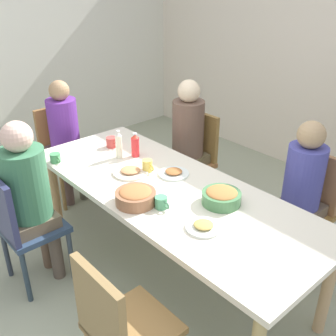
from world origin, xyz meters
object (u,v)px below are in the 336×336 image
(chair_0, at_px, (21,224))
(cup_2, at_px, (161,203))
(cup_3, at_px, (148,166))
(person_3, at_px, (65,133))
(plate_2, at_px, (131,172))
(bowl_1, at_px, (136,196))
(cup_1, at_px, (55,158))
(dining_table, at_px, (168,196))
(cup_0, at_px, (112,142))
(chair_2, at_px, (304,205))
(person_0, at_px, (28,191))
(chair_1, at_px, (193,155))
(plate_1, at_px, (174,173))
(chair_4, at_px, (120,326))
(chair_3, at_px, (63,148))
(person_2, at_px, (301,187))
(bottle_0, at_px, (119,145))
(plate_0, at_px, (203,226))
(bowl_0, at_px, (221,197))
(person_1, at_px, (187,136))

(chair_0, xyz_separation_m, cup_2, (0.74, 0.63, 0.25))
(cup_3, bearing_deg, person_3, -177.61)
(plate_2, bearing_deg, cup_3, 62.86)
(plate_2, bearing_deg, bowl_1, -32.17)
(cup_1, bearing_deg, person_3, 146.07)
(dining_table, bearing_deg, plate_2, -169.14)
(plate_2, xyz_separation_m, cup_0, (-0.48, 0.17, 0.03))
(dining_table, height_order, chair_2, chair_2)
(person_0, bearing_deg, bowl_1, 37.58)
(chair_1, height_order, plate_1, chair_1)
(plate_1, relative_size, cup_1, 1.91)
(bowl_1, bearing_deg, cup_0, 154.98)
(chair_4, bearing_deg, chair_2, 90.00)
(chair_4, bearing_deg, cup_0, 146.33)
(chair_3, bearing_deg, cup_2, -6.70)
(dining_table, xyz_separation_m, person_2, (0.58, 0.74, 0.04))
(chair_3, relative_size, bottle_0, 3.95)
(chair_0, bearing_deg, plate_1, 64.86)
(plate_0, height_order, bowl_1, bowl_1)
(chair_1, xyz_separation_m, person_3, (-0.86, -0.83, 0.19))
(plate_2, height_order, bowl_0, bowl_0)
(person_3, bearing_deg, plate_2, -3.37)
(plate_0, relative_size, plate_1, 0.94)
(bowl_1, bearing_deg, chair_0, -137.30)
(person_1, xyz_separation_m, cup_0, (-0.25, -0.63, 0.04))
(cup_3, bearing_deg, chair_2, 42.30)
(dining_table, relative_size, chair_3, 2.56)
(person_2, bearing_deg, chair_2, 90.00)
(bowl_1, height_order, cup_2, bowl_1)
(chair_4, bearing_deg, chair_0, 180.00)
(chair_4, distance_m, plate_1, 1.22)
(dining_table, xyz_separation_m, plate_1, (-0.11, 0.16, 0.08))
(plate_0, relative_size, cup_1, 1.79)
(person_3, xyz_separation_m, plate_2, (1.10, -0.06, 0.04))
(person_0, relative_size, cup_0, 9.92)
(chair_2, bearing_deg, plate_1, -135.82)
(chair_3, distance_m, plate_0, 2.04)
(person_3, distance_m, plate_2, 1.10)
(chair_3, height_order, bottle_0, bottle_0)
(plate_1, height_order, bowl_1, bowl_1)
(plate_2, bearing_deg, person_2, 41.17)
(cup_2, bearing_deg, plate_1, 127.94)
(person_1, bearing_deg, plate_1, -51.47)
(chair_0, xyz_separation_m, chair_2, (1.15, 1.66, 0.00))
(chair_3, distance_m, cup_3, 1.28)
(chair_4, distance_m, plate_0, 0.71)
(person_2, xyz_separation_m, cup_2, (-0.41, -0.93, 0.07))
(person_0, distance_m, cup_0, 0.88)
(bowl_1, bearing_deg, cup_3, 131.19)
(chair_3, relative_size, cup_2, 7.80)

